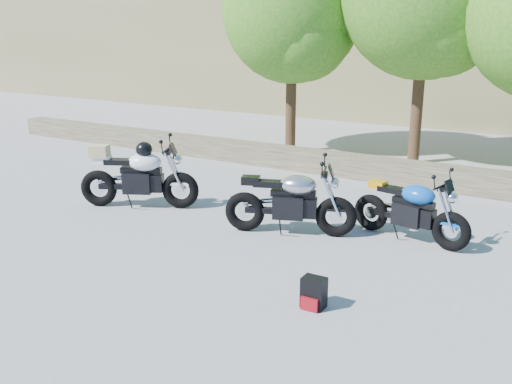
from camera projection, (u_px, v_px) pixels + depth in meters
ground at (210, 254)px, 8.56m from camera, size 90.00×90.00×0.00m
stone_wall at (352, 166)px, 13.00m from camera, size 22.00×0.55×0.50m
tree_decid_left at (295, 14)px, 14.62m from camera, size 3.67×3.67×5.62m
silver_bike at (291, 203)px, 9.27m from camera, size 2.09×0.99×1.09m
white_bike at (138, 175)px, 10.66m from camera, size 2.11×1.17×1.26m
blue_bike at (411, 211)px, 8.99m from camera, size 2.00×0.66×1.01m
backpack at (314, 293)px, 6.86m from camera, size 0.29×0.25×0.38m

